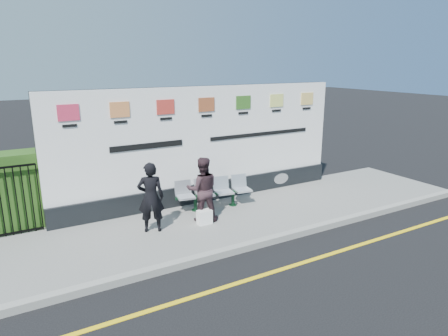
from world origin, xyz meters
The scene contains 10 objects.
ground centered at (0.00, 0.00, 0.00)m, with size 80.00×80.00×0.00m, color black.
pavement centered at (0.00, 2.50, 0.06)m, with size 14.00×3.00×0.12m, color slate.
kerb centered at (0.00, 1.00, 0.07)m, with size 14.00×0.18×0.14m, color gray.
yellow_line centered at (0.00, 0.00, 0.00)m, with size 14.00×0.10×0.01m, color yellow.
billboard centered at (0.50, 3.85, 1.42)m, with size 8.00×0.30×3.00m.
bench centered at (0.39, 3.17, 0.33)m, with size 1.93×0.51×0.41m, color silver, non-canonical shape.
woman_left centered at (-1.47, 2.59, 0.90)m, with size 0.57×0.37×1.55m, color black.
woman_right centered at (-0.23, 2.59, 0.88)m, with size 0.74×0.57×1.51m, color #352228.
handbag_brown centered at (0.14, 3.21, 0.66)m, with size 0.31×0.13×0.25m, color black.
carrier_bag_white centered at (-0.30, 2.37, 0.28)m, with size 0.33×0.20×0.33m, color white.
Camera 1 is at (-4.13, -5.23, 3.72)m, focal length 32.00 mm.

